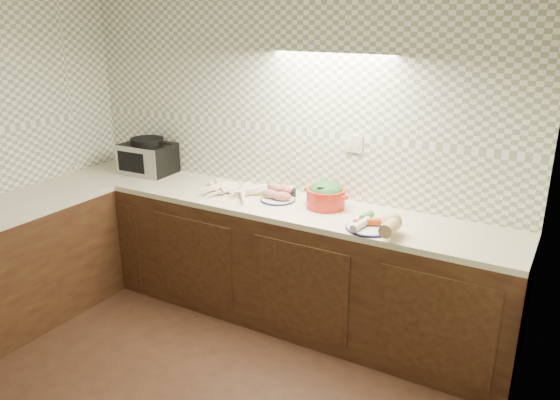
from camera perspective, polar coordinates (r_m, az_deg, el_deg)
The scene contains 8 objects.
room at distance 2.63m, azimuth -19.04°, elevation 5.76°, with size 3.60×3.60×2.60m.
counter at distance 3.94m, azimuth -16.47°, elevation -7.95°, with size 3.60×3.60×0.90m.
toaster_oven at distance 4.71m, azimuth -13.65°, elevation 4.40°, with size 0.43×0.34×0.30m.
parsnip_pile at distance 4.07m, azimuth -5.24°, elevation 1.05°, with size 0.40×0.45×0.08m.
sweet_potato_plate at distance 3.92m, azimuth -0.18°, elevation 0.59°, with size 0.25×0.25×0.12m.
onion_bowl at distance 4.02m, azimuth 0.64°, elevation 0.98°, with size 0.14×0.14×0.11m.
dutch_oven at distance 3.78m, azimuth 4.82°, elevation 0.53°, with size 0.34×0.31×0.19m.
veg_plate at distance 3.43m, azimuth 10.39°, elevation -2.40°, with size 0.38×0.32×0.14m.
Camera 1 is at (1.95, -1.68, 2.19)m, focal length 35.00 mm.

